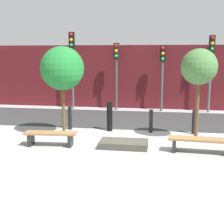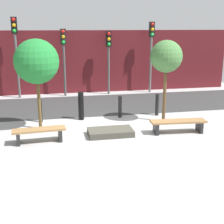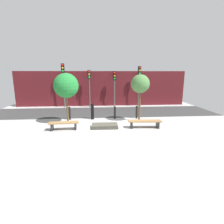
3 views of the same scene
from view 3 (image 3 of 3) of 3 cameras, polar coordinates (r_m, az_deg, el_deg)
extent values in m
plane|color=#9E9E9E|center=(10.64, -2.44, -4.48)|extent=(18.00, 18.00, 0.00)
cube|color=#313131|center=(14.33, -3.00, 0.02)|extent=(18.00, 3.89, 0.01)
cube|color=#511419|center=(17.13, -3.34, 7.66)|extent=(16.20, 0.50, 3.30)
cube|color=black|center=(10.31, -18.97, -4.62)|extent=(0.13, 0.44, 0.38)
cube|color=black|center=(10.16, -11.83, -4.46)|extent=(0.13, 0.44, 0.38)
cube|color=olive|center=(10.15, -15.50, -3.35)|extent=(1.67, 0.55, 0.06)
cube|color=black|center=(10.25, 6.34, -4.11)|extent=(0.13, 0.47, 0.38)
cube|color=black|center=(10.54, 14.68, -3.99)|extent=(0.13, 0.47, 0.38)
cube|color=olive|center=(10.31, 10.62, -2.90)|extent=(1.93, 0.60, 0.06)
cube|color=#413F35|center=(10.25, -2.36, -4.56)|extent=(1.49, 0.82, 0.20)
cylinder|color=brown|center=(11.36, -14.37, 1.31)|extent=(0.11, 0.11, 1.96)
sphere|color=#217831|center=(11.18, -14.76, 8.35)|extent=(1.52, 1.52, 1.52)
cylinder|color=brown|center=(11.48, 8.97, 2.13)|extent=(0.12, 0.12, 2.13)
sphere|color=#46763D|center=(11.31, 9.21, 9.08)|extent=(1.18, 1.18, 1.18)
cylinder|color=black|center=(12.24, -13.65, -0.41)|extent=(0.14, 0.14, 0.88)
cylinder|color=black|center=(12.07, -6.41, 0.19)|extent=(0.21, 0.21, 1.09)
cylinder|color=black|center=(12.14, 0.91, -0.23)|extent=(0.14, 0.14, 0.86)
cylinder|color=black|center=(12.37, 8.06, -0.04)|extent=(0.14, 0.14, 0.88)
cylinder|color=#4F4F4F|center=(16.56, -15.46, 8.17)|extent=(0.12, 0.12, 3.95)
cube|color=black|center=(16.53, -15.79, 13.65)|extent=(0.28, 0.16, 0.78)
sphere|color=red|center=(16.43, -15.92, 14.56)|extent=(0.17, 0.17, 0.17)
sphere|color=orange|center=(16.42, -15.86, 13.65)|extent=(0.17, 0.17, 0.17)
sphere|color=green|center=(16.42, -15.81, 12.75)|extent=(0.17, 0.17, 0.17)
cylinder|color=#474747|center=(16.31, -7.37, 7.48)|extent=(0.12, 0.12, 3.39)
cube|color=black|center=(16.25, -7.50, 12.07)|extent=(0.28, 0.16, 0.78)
sphere|color=red|center=(16.14, -7.54, 12.99)|extent=(0.17, 0.17, 0.17)
sphere|color=orange|center=(16.14, -7.52, 12.07)|extent=(0.17, 0.17, 0.17)
sphere|color=green|center=(16.15, -7.49, 11.15)|extent=(0.17, 0.17, 0.17)
cylinder|color=#4C4C4C|center=(16.36, 0.79, 7.37)|extent=(0.12, 0.12, 3.26)
cube|color=black|center=(16.30, 0.81, 11.73)|extent=(0.28, 0.16, 0.78)
sphere|color=red|center=(16.19, 0.84, 12.64)|extent=(0.17, 0.17, 0.17)
sphere|color=orange|center=(16.19, 0.84, 11.72)|extent=(0.17, 0.17, 0.17)
sphere|color=green|center=(16.20, 0.84, 10.80)|extent=(0.17, 0.17, 0.17)
cylinder|color=#5D5D5D|center=(16.71, 8.77, 8.15)|extent=(0.12, 0.12, 3.74)
cube|color=black|center=(16.67, 8.94, 13.22)|extent=(0.28, 0.16, 0.78)
sphere|color=red|center=(16.57, 9.06, 14.12)|extent=(0.17, 0.17, 0.17)
sphere|color=orange|center=(16.56, 9.03, 13.23)|extent=(0.17, 0.17, 0.17)
sphere|color=green|center=(16.56, 9.00, 12.33)|extent=(0.17, 0.17, 0.17)
camera|label=1|loc=(1.52, 66.42, -3.62)|focal=50.00mm
camera|label=2|loc=(1.59, -93.95, 15.09)|focal=50.00mm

